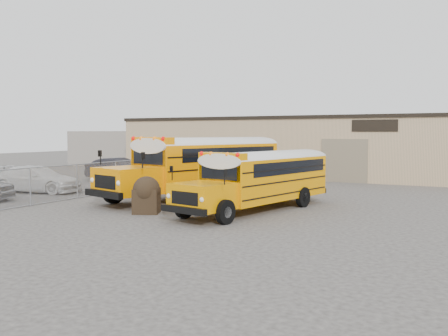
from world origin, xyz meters
The scene contains 9 objects.
ground centered at (0.00, 0.00, 0.00)m, with size 120.00×120.00×0.00m, color #393734.
warehouse centered at (0.00, 19.99, 2.37)m, with size 30.20×10.20×4.67m.
chainlink_fence centered at (-6.00, 3.00, 0.90)m, with size 0.07×18.07×1.81m.
distant_building_left centered at (-22.00, 22.00, 1.80)m, with size 8.00×6.00×3.60m, color gray.
school_bus_left centered at (1.13, 10.05, 1.88)m, with size 5.55×11.40×3.25m.
school_bus_right centered at (4.99, 6.41, 1.53)m, with size 3.93×9.31×2.65m.
tarp_bundle centered at (0.06, -2.17, 0.81)m, with size 1.35×1.30×1.58m.
car_white centered at (-10.10, 1.00, 0.76)m, with size 2.13×5.24×1.52m, color silver.
car_dark centered at (-10.49, 8.65, 0.81)m, with size 1.72×4.93×1.63m, color black.
Camera 1 is at (12.81, -19.10, 3.39)m, focal length 40.00 mm.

